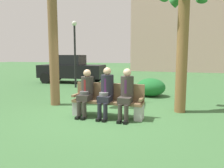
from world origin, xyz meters
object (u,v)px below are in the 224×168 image
seated_man_middle (106,90)px  building_backdrop (193,20)px  seated_man_left (86,90)px  seated_man_right (126,91)px  palm_tree_tall (185,2)px  park_bench (108,101)px  shrub_near_bench (151,87)px  parked_car_near (71,69)px  street_lamp (75,47)px

seated_man_middle → building_backdrop: size_ratio=0.11×
seated_man_left → seated_man_right: seated_man_right is taller
seated_man_right → palm_tree_tall: palm_tree_tall is taller
seated_man_middle → seated_man_right: (0.55, 0.00, -0.01)m
seated_man_middle → seated_man_left: bearing=-179.4°
park_bench → shrub_near_bench: bearing=78.8°
palm_tree_tall → parked_car_near: (-6.48, 5.26, -2.29)m
park_bench → palm_tree_tall: palm_tree_tall is taller
seated_man_left → seated_man_right: 1.13m
park_bench → seated_man_left: bearing=-167.3°
seated_man_left → shrub_near_bench: size_ratio=1.09×
seated_man_left → parked_car_near: 7.63m
seated_man_left → shrub_near_bench: bearing=70.2°
building_backdrop → park_bench: bearing=-97.4°
street_lamp → building_backdrop: 16.99m
shrub_near_bench → street_lamp: (-4.06, 1.23, 1.71)m
seated_man_right → shrub_near_bench: (0.13, 3.49, -0.37)m
park_bench → parked_car_near: size_ratio=0.48×
shrub_near_bench → park_bench: bearing=-101.2°
park_bench → parked_car_near: bearing=125.7°
parked_car_near → park_bench: bearing=-54.3°
seated_man_right → shrub_near_bench: bearing=87.9°
seated_man_right → park_bench: bearing=167.1°
parked_car_near → seated_man_left: bearing=-58.5°
building_backdrop → shrub_near_bench: bearing=-96.6°
seated_man_right → palm_tree_tall: size_ratio=0.29×
seated_man_left → palm_tree_tall: size_ratio=0.28×
palm_tree_tall → building_backdrop: (0.71, 19.05, 2.25)m
palm_tree_tall → building_backdrop: bearing=87.9°
park_bench → shrub_near_bench: (0.67, 3.37, -0.06)m
building_backdrop → seated_man_right: bearing=-95.8°
park_bench → seated_man_right: 0.64m
park_bench → street_lamp: (-3.39, 4.60, 1.66)m
shrub_near_bench → building_backdrop: (1.94, 16.79, 5.02)m
park_bench → seated_man_right: bearing=-12.9°
palm_tree_tall → park_bench: bearing=-149.7°
palm_tree_tall → parked_car_near: 8.65m
building_backdrop → palm_tree_tall: bearing=-92.1°
seated_man_left → seated_man_right: size_ratio=0.97×
shrub_near_bench → street_lamp: 4.57m
seated_man_left → seated_man_middle: 0.59m
park_bench → seated_man_right: size_ratio=1.47×
seated_man_right → parked_car_near: size_ratio=0.33×
shrub_near_bench → parked_car_near: (-5.25, 3.00, 0.47)m
parked_car_near → shrub_near_bench: bearing=-29.7°
seated_man_middle → seated_man_right: size_ratio=1.01×
seated_man_middle → palm_tree_tall: (1.90, 1.23, 2.38)m
seated_man_middle → seated_man_right: bearing=0.4°
seated_man_left → street_lamp: 5.67m
parked_car_near → street_lamp: (1.19, -1.77, 1.24)m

